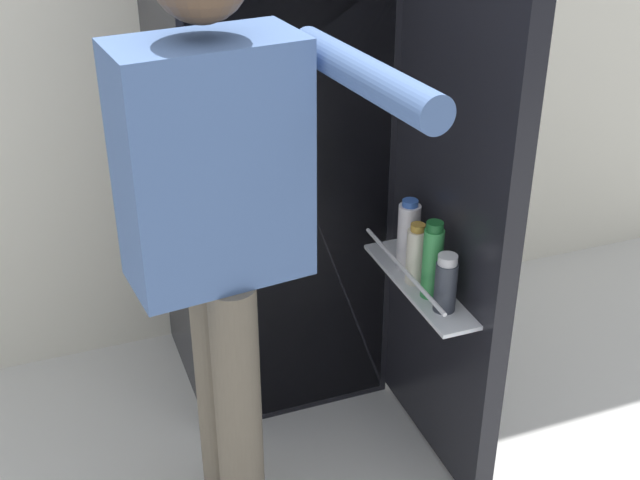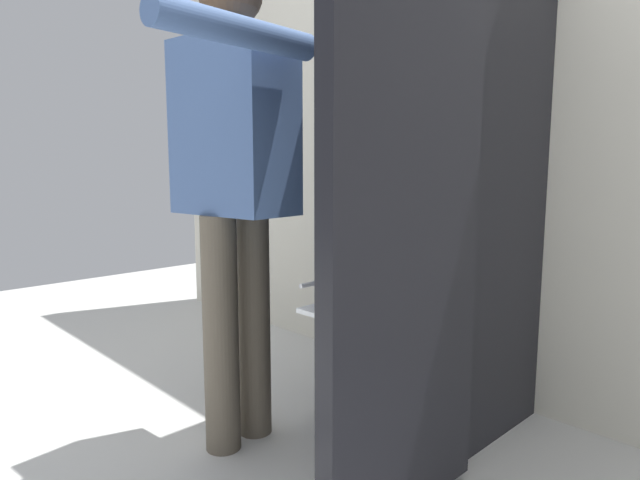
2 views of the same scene
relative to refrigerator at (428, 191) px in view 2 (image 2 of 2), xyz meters
The scene contains 4 objects.
ground_plane 1.01m from the refrigerator, 93.49° to the right, with size 6.97×6.97×0.00m, color silver.
kitchen_wall 0.58m from the refrigerator, 94.24° to the left, with size 4.40×0.10×2.59m, color silver.
refrigerator is the anchor object (origin of this frame).
person 0.70m from the refrigerator, 119.78° to the right, with size 0.58×0.70×1.63m.
Camera 2 is at (1.19, -1.17, 0.98)m, focal length 30.46 mm.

